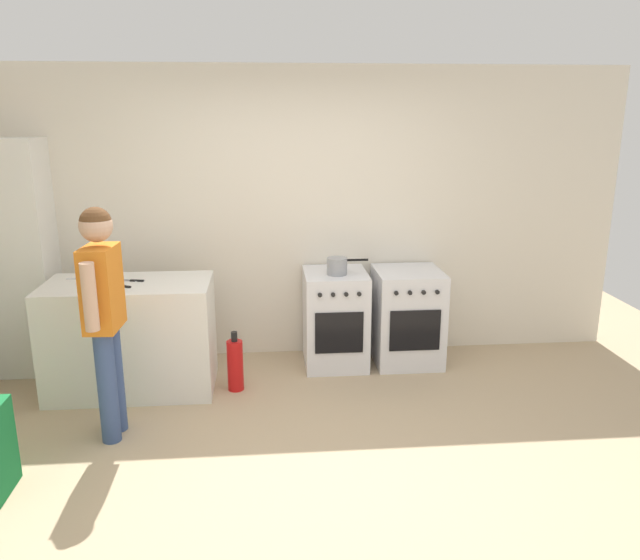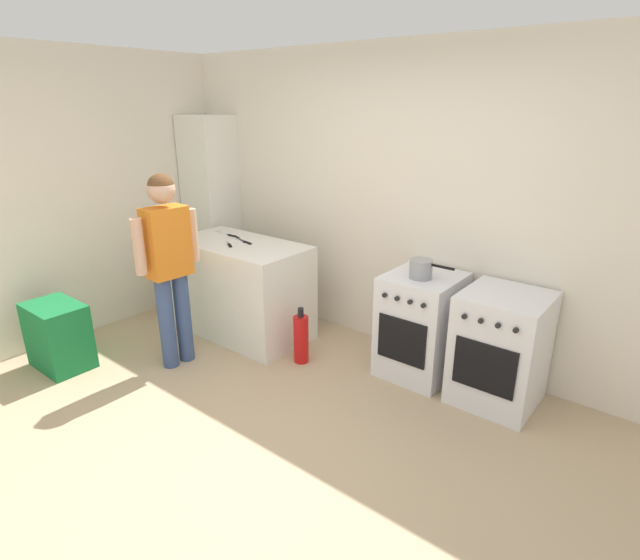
# 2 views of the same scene
# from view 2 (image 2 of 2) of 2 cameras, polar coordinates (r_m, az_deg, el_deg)

# --- Properties ---
(ground_plane) EXTENTS (8.00, 8.00, 0.00)m
(ground_plane) POSITION_cam_2_polar(r_m,az_deg,el_deg) (3.44, -7.84, -18.77)
(ground_plane) COLOR tan
(back_wall) EXTENTS (6.00, 0.10, 2.60)m
(back_wall) POSITION_cam_2_polar(r_m,az_deg,el_deg) (4.33, 10.41, 8.38)
(back_wall) COLOR silver
(back_wall) RESTS_ON ground
(side_wall_left) EXTENTS (0.10, 3.10, 2.60)m
(side_wall_left) POSITION_cam_2_polar(r_m,az_deg,el_deg) (5.18, -25.75, 8.58)
(side_wall_left) COLOR silver
(side_wall_left) RESTS_ON ground
(counter_unit) EXTENTS (1.30, 0.70, 0.90)m
(counter_unit) POSITION_cam_2_polar(r_m,az_deg,el_deg) (4.81, -8.95, -0.96)
(counter_unit) COLOR silver
(counter_unit) RESTS_ON ground
(oven_left) EXTENTS (0.55, 0.62, 0.85)m
(oven_left) POSITION_cam_2_polar(r_m,az_deg,el_deg) (4.13, 11.42, -5.04)
(oven_left) COLOR silver
(oven_left) RESTS_ON ground
(oven_right) EXTENTS (0.58, 0.62, 0.85)m
(oven_right) POSITION_cam_2_polar(r_m,az_deg,el_deg) (3.92, 19.92, -7.34)
(oven_right) COLOR silver
(oven_right) RESTS_ON ground
(pot) EXTENTS (0.36, 0.18, 0.15)m
(pot) POSITION_cam_2_polar(r_m,az_deg,el_deg) (3.89, 11.49, 1.25)
(pot) COLOR gray
(pot) RESTS_ON oven_left
(knife_paring) EXTENTS (0.19, 0.13, 0.01)m
(knife_paring) POSITION_cam_2_polar(r_m,az_deg,el_deg) (4.61, -10.34, 4.01)
(knife_paring) COLOR silver
(knife_paring) RESTS_ON counter_unit
(knife_chef) EXTENTS (0.31, 0.12, 0.01)m
(knife_chef) POSITION_cam_2_polar(r_m,az_deg,el_deg) (4.78, -9.12, 4.64)
(knife_chef) COLOR silver
(knife_chef) RESTS_ON counter_unit
(knife_bread) EXTENTS (0.35, 0.09, 0.01)m
(knife_bread) POSITION_cam_2_polar(r_m,az_deg,el_deg) (4.73, -8.98, 4.47)
(knife_bread) COLOR silver
(knife_bread) RESTS_ON counter_unit
(knife_carving) EXTENTS (0.33, 0.08, 0.01)m
(knife_carving) POSITION_cam_2_polar(r_m,az_deg,el_deg) (4.99, -10.68, 5.18)
(knife_carving) COLOR silver
(knife_carving) RESTS_ON counter_unit
(person) EXTENTS (0.22, 0.57, 1.62)m
(person) POSITION_cam_2_polar(r_m,az_deg,el_deg) (4.19, -16.96, 2.68)
(person) COLOR #384C7A
(person) RESTS_ON ground
(fire_extinguisher) EXTENTS (0.13, 0.13, 0.50)m
(fire_extinguisher) POSITION_cam_2_polar(r_m,az_deg,el_deg) (4.30, -2.18, -6.71)
(fire_extinguisher) COLOR red
(fire_extinguisher) RESTS_ON ground
(recycling_crate_lower) EXTENTS (0.52, 0.36, 0.28)m
(recycling_crate_lower) POSITION_cam_2_polar(r_m,az_deg,el_deg) (4.80, -27.46, -7.17)
(recycling_crate_lower) COLOR #197238
(recycling_crate_lower) RESTS_ON ground
(recycling_crate_upper) EXTENTS (0.52, 0.36, 0.28)m
(recycling_crate_upper) POSITION_cam_2_polar(r_m,az_deg,el_deg) (4.69, -28.00, -4.10)
(recycling_crate_upper) COLOR #197238
(recycling_crate_upper) RESTS_ON recycling_crate_lower
(larder_cabinet) EXTENTS (0.48, 0.44, 2.00)m
(larder_cabinet) POSITION_cam_2_polar(r_m,az_deg,el_deg) (5.65, -12.26, 7.77)
(larder_cabinet) COLOR silver
(larder_cabinet) RESTS_ON ground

